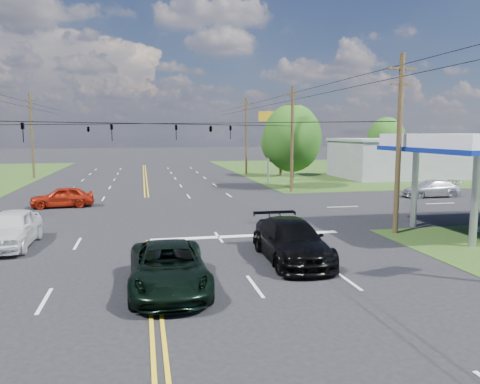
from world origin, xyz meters
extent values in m
plane|color=black|center=(0.00, 12.00, 0.00)|extent=(280.00, 280.00, 0.00)
cube|color=#2A3F14|center=(35.00, 44.00, 0.00)|extent=(46.00, 48.00, 0.03)
cube|color=silver|center=(5.00, 4.00, 0.00)|extent=(10.00, 0.50, 0.02)
cube|color=gray|center=(30.00, 32.00, 2.20)|extent=(14.00, 10.00, 4.40)
cylinder|color=#A5A5AA|center=(15.00, -0.50, 2.33)|extent=(0.36, 0.36, 4.65)
cylinder|color=#A5A5AA|center=(15.00, 4.50, 2.33)|extent=(0.36, 0.36, 4.65)
cylinder|color=#3D3019|center=(13.00, 3.00, 4.75)|extent=(0.28, 0.28, 9.50)
cube|color=#3D3019|center=(13.00, 3.00, 8.70)|extent=(1.60, 0.12, 0.12)
cube|color=#3D3019|center=(13.00, 3.00, 7.90)|extent=(1.20, 0.10, 0.10)
cylinder|color=#3D3019|center=(13.00, 21.00, 4.75)|extent=(0.28, 0.28, 9.50)
cube|color=#3D3019|center=(13.00, 21.00, 8.70)|extent=(1.60, 0.12, 0.12)
cube|color=#3D3019|center=(13.00, 21.00, 7.90)|extent=(1.20, 0.10, 0.10)
cylinder|color=#3D3019|center=(-13.00, 40.00, 5.00)|extent=(0.28, 0.28, 10.00)
cube|color=#3D3019|center=(-13.00, 40.00, 9.20)|extent=(1.60, 0.12, 0.12)
cube|color=#3D3019|center=(-13.00, 40.00, 8.40)|extent=(1.20, 0.10, 0.10)
cylinder|color=#3D3019|center=(13.00, 40.00, 5.00)|extent=(0.28, 0.28, 10.00)
cube|color=#3D3019|center=(13.00, 40.00, 9.20)|extent=(1.60, 0.12, 0.12)
cube|color=#3D3019|center=(13.00, 40.00, 8.40)|extent=(1.20, 0.10, 0.10)
imported|color=black|center=(-6.50, 7.50, 5.42)|extent=(0.17, 0.21, 1.05)
imported|color=black|center=(-2.08, 10.56, 5.42)|extent=(0.17, 0.21, 1.05)
imported|color=black|center=(2.08, 13.44, 5.42)|extent=(0.17, 0.21, 1.05)
imported|color=black|center=(6.50, 16.50, 5.42)|extent=(0.17, 0.21, 1.05)
imported|color=black|center=(-3.90, 14.70, 5.70)|extent=(1.24, 0.26, 0.50)
imported|color=black|center=(3.90, 9.30, 5.70)|extent=(1.24, 0.26, 0.50)
cylinder|color=black|center=(13.00, 10.00, 8.90)|extent=(0.04, 100.00, 0.04)
cylinder|color=black|center=(13.00, 10.00, 8.30)|extent=(0.04, 100.00, 0.04)
cylinder|color=#3D3019|center=(14.00, 24.00, 1.65)|extent=(0.36, 0.36, 3.30)
ellipsoid|color=#235215|center=(14.00, 24.00, 4.88)|extent=(5.70, 5.70, 6.60)
cylinder|color=#3D3019|center=(16.50, 36.00, 1.43)|extent=(0.36, 0.36, 2.86)
ellipsoid|color=#235215|center=(16.50, 36.00, 4.23)|extent=(4.94, 4.94, 5.72)
cylinder|color=#3D3019|center=(34.00, 42.00, 1.54)|extent=(0.36, 0.36, 3.08)
ellipsoid|color=#235215|center=(34.00, 42.00, 4.55)|extent=(5.32, 5.32, 6.16)
imported|color=black|center=(0.50, -3.71, 0.79)|extent=(2.67, 5.73, 1.59)
imported|color=black|center=(5.82, -0.98, 0.86)|extent=(2.50, 5.97, 1.72)
imported|color=silver|center=(-6.48, 4.00, 0.89)|extent=(2.16, 5.23, 1.77)
imported|color=#A01D0B|center=(-6.05, 16.14, 0.76)|extent=(4.59, 2.21, 1.51)
imported|color=silver|center=(23.56, 15.55, 0.71)|extent=(4.92, 2.00, 1.43)
cylinder|color=#A5A5AA|center=(13.00, 29.07, 3.86)|extent=(0.20, 0.20, 7.73)
cube|color=gold|center=(13.00, 29.07, 7.13)|extent=(2.03, 1.12, 1.06)
camera|label=1|loc=(-0.29, -19.52, 5.42)|focal=35.00mm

